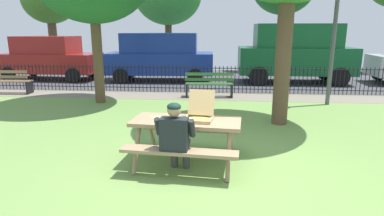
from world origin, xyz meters
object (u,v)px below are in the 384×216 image
at_px(pizza_box_open, 200,114).
at_px(far_tree_left, 49,0).
at_px(park_bench_left, 8,82).
at_px(park_bench_center, 209,85).
at_px(pizza_slice_on_table, 158,117).
at_px(parked_car_center, 160,56).
at_px(parked_car_right, 295,52).
at_px(parked_car_left, 49,57).
at_px(picnic_table_foreground, 186,130).
at_px(lamp_post_walkway, 336,19).
at_px(adult_at_table, 176,136).

bearing_deg(pizza_box_open, far_tree_left, 124.98).
bearing_deg(far_tree_left, pizza_box_open, -55.02).
bearing_deg(park_bench_left, park_bench_center, -0.00).
height_order(pizza_slice_on_table, park_bench_center, park_bench_center).
distance_m(parked_car_center, parked_car_right, 5.79).
distance_m(parked_car_left, parked_car_center, 5.08).
xyz_separation_m(pizza_box_open, park_bench_center, (-0.02, 5.57, -0.44)).
height_order(picnic_table_foreground, park_bench_center, park_bench_center).
xyz_separation_m(park_bench_left, parked_car_center, (4.88, 3.41, 0.68)).
height_order(parked_car_left, far_tree_left, far_tree_left).
xyz_separation_m(lamp_post_walkway, parked_car_right, (-0.12, 4.22, -1.21)).
xyz_separation_m(park_bench_left, parked_car_left, (-0.21, 3.41, 0.59)).
height_order(park_bench_left, lamp_post_walkway, lamp_post_walkway).
height_order(picnic_table_foreground, pizza_slice_on_table, pizza_slice_on_table).
xyz_separation_m(adult_at_table, lamp_post_walkway, (3.94, 5.29, 1.86)).
height_order(picnic_table_foreground, parked_car_right, parked_car_right).
relative_size(pizza_box_open, far_tree_left, 0.11).
height_order(pizza_box_open, park_bench_center, pizza_box_open).
bearing_deg(pizza_slice_on_table, parked_car_center, 100.04).
bearing_deg(park_bench_left, picnic_table_foreground, -38.92).
height_order(adult_at_table, park_bench_left, adult_at_table).
bearing_deg(adult_at_table, far_tree_left, 123.03).
height_order(pizza_box_open, far_tree_left, far_tree_left).
height_order(pizza_slice_on_table, parked_car_left, parked_car_left).
bearing_deg(parked_car_right, park_bench_center, -135.94).
relative_size(parked_car_right, far_tree_left, 0.88).
bearing_deg(park_bench_center, far_tree_left, 139.64).
distance_m(lamp_post_walkway, parked_car_left, 11.87).
height_order(lamp_post_walkway, far_tree_left, far_tree_left).
relative_size(pizza_slice_on_table, parked_car_right, 0.05).
xyz_separation_m(picnic_table_foreground, parked_car_center, (-2.07, 9.02, 0.50)).
bearing_deg(park_bench_left, adult_at_table, -41.76).
bearing_deg(far_tree_left, park_bench_center, -40.36).
distance_m(picnic_table_foreground, parked_car_right, 9.78).
relative_size(pizza_slice_on_table, far_tree_left, 0.05).
distance_m(parked_car_left, parked_car_right, 10.87).
xyz_separation_m(adult_at_table, parked_car_right, (3.83, 9.51, 0.65)).
bearing_deg(parked_car_right, lamp_post_walkway, -88.42).
xyz_separation_m(pizza_box_open, parked_car_left, (-7.37, 8.98, 0.15)).
relative_size(pizza_box_open, park_bench_center, 0.37).
bearing_deg(far_tree_left, adult_at_table, -56.97).
xyz_separation_m(picnic_table_foreground, parked_car_left, (-7.16, 9.02, 0.41)).
bearing_deg(parked_car_left, lamp_post_walkway, -21.02).
relative_size(picnic_table_foreground, adult_at_table, 1.62).
bearing_deg(adult_at_table, parked_car_right, 68.07).
bearing_deg(picnic_table_foreground, adult_at_table, -102.93).
bearing_deg(picnic_table_foreground, parked_car_center, 102.95).
height_order(pizza_slice_on_table, parked_car_right, parked_car_right).
bearing_deg(lamp_post_walkway, parked_car_left, 158.98).
relative_size(parked_car_center, parked_car_right, 0.99).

